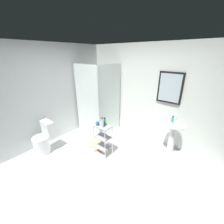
% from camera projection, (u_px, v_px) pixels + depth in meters
% --- Properties ---
extents(ground_plane, '(4.20, 4.20, 0.02)m').
position_uv_depth(ground_plane, '(100.00, 171.00, 2.95)').
color(ground_plane, silver).
extents(wall_back, '(4.20, 0.14, 2.50)m').
position_uv_depth(wall_back, '(148.00, 94.00, 3.78)').
color(wall_back, silver).
rests_on(wall_back, ground_plane).
extents(wall_left, '(0.10, 4.20, 2.50)m').
position_uv_depth(wall_left, '(45.00, 96.00, 3.57)').
color(wall_left, silver).
rests_on(wall_left, ground_plane).
extents(shower_stall, '(0.92, 0.92, 2.00)m').
position_uv_depth(shower_stall, '(99.00, 117.00, 4.34)').
color(shower_stall, white).
rests_on(shower_stall, ground_plane).
extents(pedestal_sink, '(0.46, 0.37, 0.81)m').
position_uv_depth(pedestal_sink, '(173.00, 132.00, 3.28)').
color(pedestal_sink, white).
rests_on(pedestal_sink, ground_plane).
extents(sink_faucet, '(0.03, 0.03, 0.10)m').
position_uv_depth(sink_faucet, '(177.00, 119.00, 3.26)').
color(sink_faucet, silver).
rests_on(sink_faucet, pedestal_sink).
extents(toilet, '(0.37, 0.49, 0.76)m').
position_uv_depth(toilet, '(43.00, 140.00, 3.42)').
color(toilet, white).
rests_on(toilet, ground_plane).
extents(storage_cart, '(0.38, 0.28, 0.74)m').
position_uv_depth(storage_cart, '(103.00, 138.00, 3.32)').
color(storage_cart, silver).
rests_on(storage_cart, ground_plane).
extents(hand_soap_bottle, '(0.06, 0.06, 0.16)m').
position_uv_depth(hand_soap_bottle, '(173.00, 120.00, 3.18)').
color(hand_soap_bottle, '#2DBC99').
rests_on(hand_soap_bottle, pedestal_sink).
extents(lotion_bottle_white, '(0.07, 0.07, 0.24)m').
position_uv_depth(lotion_bottle_white, '(102.00, 123.00, 3.11)').
color(lotion_bottle_white, white).
rests_on(lotion_bottle_white, storage_cart).
extents(body_wash_bottle_green, '(0.07, 0.07, 0.19)m').
position_uv_depth(body_wash_bottle_green, '(105.00, 122.00, 3.19)').
color(body_wash_bottle_green, '#3C8961').
rests_on(body_wash_bottle_green, storage_cart).
extents(rinse_cup, '(0.08, 0.08, 0.09)m').
position_uv_depth(rinse_cup, '(97.00, 124.00, 3.21)').
color(rinse_cup, '#3870B2').
rests_on(rinse_cup, storage_cart).
extents(bath_mat, '(0.60, 0.40, 0.02)m').
position_uv_depth(bath_mat, '(96.00, 145.00, 3.77)').
color(bath_mat, tan).
rests_on(bath_mat, ground_plane).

